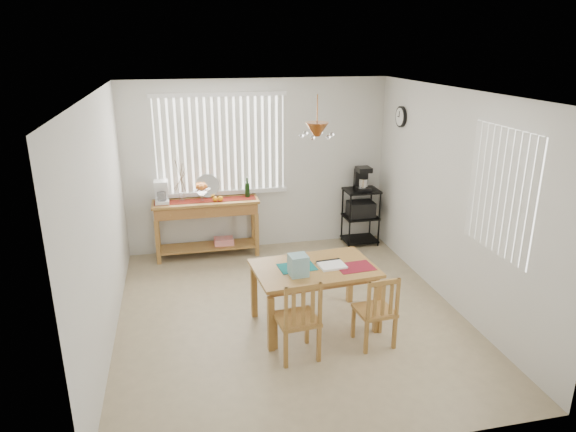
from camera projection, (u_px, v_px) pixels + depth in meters
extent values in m
cube|color=tan|center=(290.00, 314.00, 6.16)|extent=(4.00, 4.50, 0.01)
cube|color=silver|center=(257.00, 165.00, 7.86)|extent=(4.00, 0.10, 2.60)
cube|color=silver|center=(361.00, 310.00, 3.61)|extent=(4.00, 0.10, 2.60)
cube|color=silver|center=(97.00, 224.00, 5.32)|extent=(0.10, 4.50, 2.60)
cube|color=silver|center=(456.00, 199.00, 6.15)|extent=(0.10, 4.50, 2.60)
cube|color=white|center=(290.00, 87.00, 5.30)|extent=(4.00, 4.50, 0.10)
cube|color=white|center=(221.00, 145.00, 7.59)|extent=(1.90, 0.01, 1.40)
cube|color=white|center=(158.00, 147.00, 7.40)|extent=(0.07, 0.03, 1.40)
cube|color=white|center=(166.00, 147.00, 7.42)|extent=(0.07, 0.03, 1.40)
cube|color=white|center=(173.00, 147.00, 7.44)|extent=(0.07, 0.03, 1.40)
cube|color=white|center=(181.00, 147.00, 7.46)|extent=(0.07, 0.03, 1.40)
cube|color=white|center=(188.00, 146.00, 7.48)|extent=(0.07, 0.03, 1.40)
cube|color=white|center=(195.00, 146.00, 7.50)|extent=(0.07, 0.03, 1.40)
cube|color=white|center=(203.00, 146.00, 7.53)|extent=(0.07, 0.03, 1.40)
cube|color=white|center=(210.00, 145.00, 7.55)|extent=(0.07, 0.03, 1.40)
cube|color=white|center=(217.00, 145.00, 7.57)|extent=(0.07, 0.03, 1.40)
cube|color=white|center=(224.00, 145.00, 7.59)|extent=(0.07, 0.03, 1.40)
cube|color=white|center=(231.00, 144.00, 7.61)|extent=(0.07, 0.03, 1.40)
cube|color=white|center=(238.00, 144.00, 7.63)|extent=(0.07, 0.03, 1.40)
cube|color=white|center=(245.00, 144.00, 7.65)|extent=(0.07, 0.03, 1.40)
cube|color=white|center=(252.00, 144.00, 7.68)|extent=(0.07, 0.03, 1.40)
cube|color=white|center=(259.00, 143.00, 7.70)|extent=(0.07, 0.03, 1.40)
cube|color=white|center=(266.00, 143.00, 7.72)|extent=(0.07, 0.03, 1.40)
cube|color=white|center=(273.00, 143.00, 7.74)|extent=(0.07, 0.03, 1.40)
cube|color=white|center=(280.00, 142.00, 7.76)|extent=(0.07, 0.03, 1.40)
cube|color=white|center=(223.00, 193.00, 7.80)|extent=(1.98, 0.06, 0.06)
cube|color=white|center=(219.00, 95.00, 7.33)|extent=(1.98, 0.06, 0.06)
cube|color=white|center=(501.00, 192.00, 5.20)|extent=(0.01, 1.10, 1.30)
cube|color=white|center=(532.00, 207.00, 4.74)|extent=(0.03, 0.07, 1.30)
cube|color=white|center=(524.00, 203.00, 4.84)|extent=(0.03, 0.07, 1.30)
cube|color=white|center=(517.00, 200.00, 4.94)|extent=(0.03, 0.07, 1.30)
cube|color=white|center=(510.00, 197.00, 5.04)|extent=(0.03, 0.07, 1.30)
cube|color=white|center=(503.00, 194.00, 5.15)|extent=(0.03, 0.07, 1.30)
cube|color=white|center=(497.00, 191.00, 5.25)|extent=(0.03, 0.07, 1.30)
cube|color=white|center=(491.00, 188.00, 5.35)|extent=(0.03, 0.07, 1.30)
cube|color=white|center=(485.00, 185.00, 5.45)|extent=(0.03, 0.07, 1.30)
cube|color=white|center=(479.00, 182.00, 5.55)|extent=(0.03, 0.07, 1.30)
cube|color=white|center=(473.00, 180.00, 5.65)|extent=(0.03, 0.07, 1.30)
cylinder|color=black|center=(401.00, 117.00, 7.32)|extent=(0.04, 0.30, 0.30)
cylinder|color=white|center=(400.00, 117.00, 7.32)|extent=(0.01, 0.25, 0.25)
cylinder|color=brown|center=(317.00, 111.00, 5.16)|extent=(0.01, 0.01, 0.34)
cone|color=brown|center=(317.00, 129.00, 5.22)|extent=(0.24, 0.24, 0.14)
sphere|color=white|center=(332.00, 135.00, 5.27)|extent=(0.05, 0.05, 0.05)
sphere|color=white|center=(321.00, 133.00, 5.38)|extent=(0.05, 0.05, 0.05)
sphere|color=white|center=(306.00, 133.00, 5.35)|extent=(0.05, 0.05, 0.05)
sphere|color=white|center=(302.00, 136.00, 5.21)|extent=(0.05, 0.05, 0.05)
sphere|color=white|center=(313.00, 138.00, 5.09)|extent=(0.05, 0.05, 0.05)
sphere|color=white|center=(328.00, 137.00, 5.13)|extent=(0.05, 0.05, 0.05)
cube|color=#A57437|center=(206.00, 202.00, 7.57)|extent=(1.55, 0.44, 0.04)
cube|color=#9B6533|center=(206.00, 209.00, 7.61)|extent=(1.50, 0.40, 0.16)
cube|color=#A57437|center=(158.00, 243.00, 7.43)|extent=(0.06, 0.06, 0.67)
cube|color=#A57437|center=(257.00, 235.00, 7.73)|extent=(0.06, 0.06, 0.67)
cube|color=#A57437|center=(158.00, 234.00, 7.75)|extent=(0.06, 0.06, 0.67)
cube|color=#A57437|center=(253.00, 227.00, 8.04)|extent=(0.06, 0.06, 0.67)
cube|color=#A57437|center=(208.00, 246.00, 7.80)|extent=(1.44, 0.38, 0.03)
cube|color=red|center=(224.00, 241.00, 7.83)|extent=(0.29, 0.21, 0.10)
cube|color=maroon|center=(206.00, 200.00, 7.57)|extent=(1.48, 0.24, 0.01)
cube|color=white|center=(162.00, 202.00, 7.43)|extent=(0.19, 0.23, 0.05)
cube|color=white|center=(162.00, 192.00, 7.46)|extent=(0.19, 0.08, 0.29)
cube|color=white|center=(161.00, 183.00, 7.32)|extent=(0.19, 0.21, 0.07)
cylinder|color=white|center=(162.00, 196.00, 7.38)|extent=(0.13, 0.13, 0.13)
cylinder|color=white|center=(202.00, 198.00, 7.52)|extent=(0.05, 0.05, 0.10)
cone|color=white|center=(202.00, 192.00, 7.49)|extent=(0.25, 0.25, 0.09)
sphere|color=red|center=(205.00, 186.00, 7.48)|extent=(0.08, 0.08, 0.08)
sphere|color=red|center=(201.00, 186.00, 7.51)|extent=(0.08, 0.08, 0.08)
sphere|color=red|center=(198.00, 187.00, 7.46)|extent=(0.08, 0.08, 0.08)
sphere|color=red|center=(202.00, 187.00, 7.42)|extent=(0.08, 0.08, 0.08)
sphere|color=orange|center=(215.00, 199.00, 7.51)|extent=(0.08, 0.08, 0.08)
sphere|color=orange|center=(220.00, 199.00, 7.53)|extent=(0.08, 0.08, 0.08)
cylinder|color=silver|center=(207.00, 186.00, 7.68)|extent=(0.35, 0.09, 0.34)
cylinder|color=white|center=(182.00, 197.00, 7.52)|extent=(0.08, 0.08, 0.14)
cylinder|color=#4C3823|center=(180.00, 178.00, 7.43)|extent=(0.08, 0.04, 0.43)
cylinder|color=#4C3823|center=(180.00, 176.00, 7.42)|extent=(0.13, 0.06, 0.47)
cylinder|color=#4C3823|center=(181.00, 179.00, 7.44)|extent=(0.17, 0.08, 0.35)
cylinder|color=#4C3823|center=(180.00, 174.00, 7.41)|extent=(0.05, 0.03, 0.53)
cylinder|color=#4C3823|center=(181.00, 180.00, 7.44)|extent=(0.21, 0.10, 0.30)
cylinder|color=black|center=(247.00, 190.00, 7.70)|extent=(0.07, 0.07, 0.22)
cylinder|color=black|center=(247.00, 180.00, 7.66)|extent=(0.03, 0.03, 0.08)
cylinder|color=black|center=(350.00, 222.00, 7.96)|extent=(0.03, 0.03, 0.90)
cylinder|color=black|center=(379.00, 219.00, 8.06)|extent=(0.03, 0.03, 0.90)
cylinder|color=black|center=(342.00, 214.00, 8.31)|extent=(0.03, 0.03, 0.90)
cylinder|color=black|center=(370.00, 212.00, 8.41)|extent=(0.03, 0.03, 0.90)
cube|color=black|center=(362.00, 191.00, 8.05)|extent=(0.53, 0.42, 0.03)
cube|color=black|center=(360.00, 217.00, 8.19)|extent=(0.53, 0.42, 0.03)
cube|color=black|center=(359.00, 239.00, 8.31)|extent=(0.53, 0.42, 0.03)
cube|color=black|center=(361.00, 209.00, 8.14)|extent=(0.40, 0.32, 0.23)
cube|color=black|center=(362.00, 188.00, 8.01)|extent=(0.21, 0.25, 0.05)
cube|color=black|center=(361.00, 179.00, 8.05)|extent=(0.21, 0.08, 0.32)
cube|color=black|center=(363.00, 169.00, 7.91)|extent=(0.21, 0.23, 0.07)
cylinder|color=silver|center=(363.00, 183.00, 7.97)|extent=(0.14, 0.14, 0.14)
cube|color=#A57437|center=(314.00, 268.00, 5.72)|extent=(1.40, 0.97, 0.04)
cube|color=#9B6533|center=(314.00, 272.00, 5.73)|extent=(1.30, 0.87, 0.06)
cube|color=#A57437|center=(271.00, 324.00, 5.34)|extent=(0.07, 0.07, 0.62)
cube|color=#A57437|center=(377.00, 307.00, 5.68)|extent=(0.07, 0.07, 0.62)
cube|color=#A57437|center=(254.00, 292.00, 6.01)|extent=(0.07, 0.07, 0.62)
cube|color=#A57437|center=(350.00, 279.00, 6.35)|extent=(0.07, 0.07, 0.62)
cube|color=#126869|center=(297.00, 267.00, 5.70)|extent=(0.42, 0.32, 0.01)
cube|color=maroon|center=(355.00, 267.00, 5.70)|extent=(0.42, 0.32, 0.01)
cube|color=white|center=(332.00, 265.00, 5.72)|extent=(0.30, 0.25, 0.02)
cube|color=black|center=(328.00, 261.00, 5.83)|extent=(0.29, 0.05, 0.03)
cube|color=#7BADB4|center=(298.00, 265.00, 5.48)|extent=(0.21, 0.21, 0.23)
cube|color=#A57437|center=(297.00, 319.00, 5.21)|extent=(0.45, 0.45, 0.04)
cube|color=#A57437|center=(307.00, 327.00, 5.50)|extent=(0.04, 0.04, 0.40)
cube|color=#A57437|center=(275.00, 332.00, 5.39)|extent=(0.04, 0.04, 0.40)
cube|color=#A57437|center=(319.00, 344.00, 5.18)|extent=(0.04, 0.04, 0.40)
cube|color=#A57437|center=(286.00, 350.00, 5.08)|extent=(0.04, 0.04, 0.40)
cube|color=#A57437|center=(320.00, 303.00, 5.02)|extent=(0.04, 0.04, 0.45)
cube|color=#A57437|center=(286.00, 309.00, 4.92)|extent=(0.04, 0.04, 0.45)
cube|color=#A57437|center=(303.00, 288.00, 4.91)|extent=(0.37, 0.07, 0.06)
cube|color=#A57437|center=(313.00, 307.00, 5.00)|extent=(0.04, 0.02, 0.36)
cube|color=#A57437|center=(303.00, 308.00, 4.98)|extent=(0.04, 0.02, 0.36)
cube|color=#A57437|center=(294.00, 310.00, 4.95)|extent=(0.04, 0.02, 0.36)
cube|color=#A57437|center=(375.00, 311.00, 5.44)|extent=(0.41, 0.41, 0.04)
cube|color=#A57437|center=(380.00, 318.00, 5.70)|extent=(0.04, 0.04, 0.37)
cube|color=#A57437|center=(353.00, 322.00, 5.61)|extent=(0.04, 0.04, 0.37)
cube|color=#A57437|center=(394.00, 333.00, 5.40)|extent=(0.04, 0.04, 0.37)
cube|color=#A57437|center=(366.00, 338.00, 5.31)|extent=(0.04, 0.04, 0.37)
cube|color=#A57437|center=(398.00, 297.00, 5.26)|extent=(0.03, 0.03, 0.42)
cube|color=#A57437|center=(369.00, 301.00, 5.17)|extent=(0.03, 0.03, 0.42)
cube|color=#A57437|center=(384.00, 283.00, 5.15)|extent=(0.35, 0.05, 0.05)
cube|color=#A57437|center=(391.00, 299.00, 5.24)|extent=(0.04, 0.02, 0.33)
cube|color=#A57437|center=(383.00, 301.00, 5.22)|extent=(0.04, 0.02, 0.33)
cube|color=#A57437|center=(375.00, 302.00, 5.19)|extent=(0.04, 0.02, 0.33)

